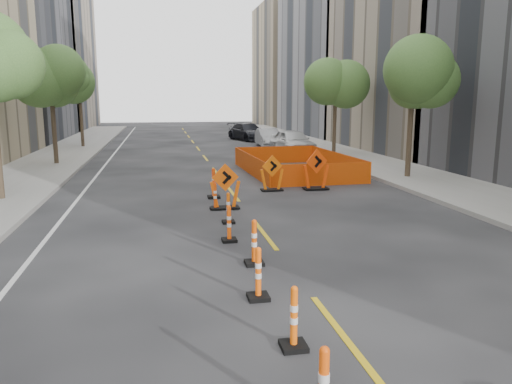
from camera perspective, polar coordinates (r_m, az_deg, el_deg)
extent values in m
plane|color=black|center=(10.07, 5.74, -10.86)|extent=(140.00, 140.00, 0.00)
cube|color=gray|center=(22.18, -27.13, 0.13)|extent=(4.00, 90.00, 0.15)
cube|color=gray|center=(24.29, 18.14, 1.61)|extent=(4.00, 90.00, 0.15)
cube|color=gray|center=(66.42, -24.13, 15.26)|extent=(12.00, 20.00, 20.00)
cube|color=gray|center=(38.39, 20.84, 14.98)|extent=(12.00, 16.00, 14.00)
cube|color=gray|center=(53.35, 11.43, 17.30)|extent=(12.00, 18.00, 20.00)
cube|color=tan|center=(70.52, 5.56, 14.17)|extent=(12.00, 14.00, 16.00)
cylinder|color=#382B1E|center=(29.59, -22.02, 5.83)|extent=(0.24, 0.24, 3.15)
sphere|color=#38622A|center=(29.53, -22.43, 11.58)|extent=(2.80, 2.80, 2.80)
cylinder|color=#382B1E|center=(39.43, -19.28, 7.04)|extent=(0.24, 0.24, 3.15)
sphere|color=#38622A|center=(39.38, -19.55, 11.36)|extent=(2.80, 2.80, 2.80)
cylinder|color=#382B1E|center=(23.83, 17.09, 5.14)|extent=(0.24, 0.24, 3.15)
sphere|color=#38622A|center=(23.75, 17.49, 12.30)|extent=(2.80, 2.80, 2.80)
cylinder|color=#382B1E|center=(32.97, 8.94, 6.90)|extent=(0.24, 0.24, 3.15)
sphere|color=#38622A|center=(32.92, 9.09, 12.07)|extent=(2.80, 2.80, 2.80)
imported|color=silver|center=(33.46, 4.18, 5.77)|extent=(2.47, 5.03, 1.65)
imported|color=#9D9EA2|center=(38.30, 1.38, 6.21)|extent=(1.59, 4.23, 1.38)
imported|color=black|center=(44.29, -0.93, 6.89)|extent=(3.49, 5.52, 1.49)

